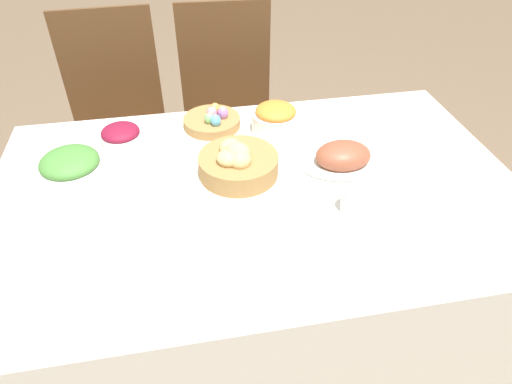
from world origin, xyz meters
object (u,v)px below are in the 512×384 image
(knife, at_px, (335,253))
(spoon, at_px, (346,252))
(chair_far_center, at_px, (228,112))
(ham_platter, at_px, (343,157))
(fork, at_px, (211,271))
(chair_far_left, at_px, (119,122))
(egg_basket, at_px, (213,120))
(carrot_bowl, at_px, (276,118))
(dinner_plate, at_px, (274,261))
(beet_salad_bowl, at_px, (121,137))
(drinking_cup, at_px, (353,200))
(butter_dish, at_px, (159,227))
(green_salad_bowl, at_px, (72,169))
(bread_basket, at_px, (238,163))

(knife, height_order, spoon, same)
(chair_far_center, relative_size, ham_platter, 3.64)
(fork, bearing_deg, chair_far_left, 102.34)
(fork, bearing_deg, knife, -2.83)
(egg_basket, xyz_separation_m, carrot_bowl, (0.22, -0.07, 0.02))
(egg_basket, height_order, dinner_plate, egg_basket)
(beet_salad_bowl, bearing_deg, dinner_plate, -57.28)
(beet_salad_bowl, height_order, drinking_cup, beet_salad_bowl)
(dinner_plate, bearing_deg, carrot_bowl, 77.30)
(ham_platter, distance_m, butter_dish, 0.62)
(spoon, distance_m, butter_dish, 0.50)
(green_salad_bowl, height_order, knife, green_salad_bowl)
(beet_salad_bowl, bearing_deg, egg_basket, 14.08)
(chair_far_left, bearing_deg, egg_basket, -51.54)
(spoon, xyz_separation_m, butter_dish, (-0.47, 0.17, 0.01))
(chair_far_left, bearing_deg, dinner_plate, -70.24)
(knife, bearing_deg, green_salad_bowl, 145.07)
(chair_far_left, relative_size, fork, 6.17)
(ham_platter, xyz_separation_m, drinking_cup, (-0.05, -0.22, 0.01))
(bread_basket, height_order, carrot_bowl, bread_basket)
(egg_basket, bearing_deg, bread_basket, -81.68)
(bread_basket, height_order, beet_salad_bowl, bread_basket)
(knife, height_order, drinking_cup, drinking_cup)
(dinner_plate, height_order, fork, dinner_plate)
(chair_far_left, relative_size, dinner_plate, 3.74)
(green_salad_bowl, relative_size, butter_dish, 1.96)
(beet_salad_bowl, xyz_separation_m, green_salad_bowl, (-0.14, -0.18, 0.01))
(knife, bearing_deg, drinking_cup, 54.28)
(beet_salad_bowl, relative_size, fork, 0.92)
(spoon, relative_size, drinking_cup, 2.10)
(bread_basket, height_order, spoon, bread_basket)
(egg_basket, height_order, drinking_cup, same)
(spoon, bearing_deg, carrot_bowl, 97.25)
(green_salad_bowl, relative_size, dinner_plate, 0.76)
(green_salad_bowl, distance_m, fork, 0.57)
(beet_salad_bowl, relative_size, dinner_plate, 0.56)
(beet_salad_bowl, distance_m, carrot_bowl, 0.53)
(bread_basket, distance_m, egg_basket, 0.31)
(fork, distance_m, knife, 0.32)
(ham_platter, bearing_deg, knife, -111.47)
(bread_basket, bearing_deg, ham_platter, -1.33)
(chair_far_center, xyz_separation_m, fork, (-0.19, -1.14, 0.20))
(carrot_bowl, distance_m, dinner_plate, 0.64)
(chair_far_left, bearing_deg, drinking_cup, -56.19)
(butter_dish, bearing_deg, ham_platter, 19.76)
(drinking_cup, bearing_deg, chair_far_left, 126.37)
(drinking_cup, bearing_deg, bread_basket, 141.51)
(beet_salad_bowl, bearing_deg, butter_dish, -75.55)
(chair_far_left, height_order, spoon, chair_far_left)
(bread_basket, xyz_separation_m, drinking_cup, (0.29, -0.23, -0.00))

